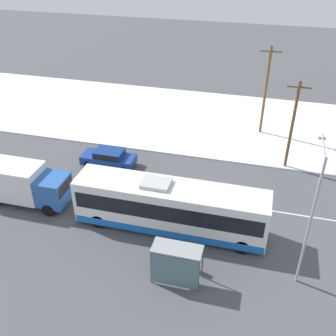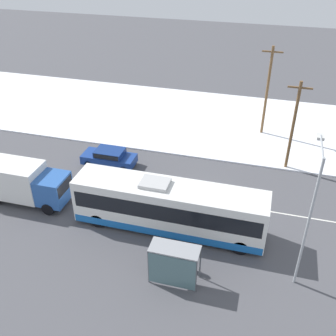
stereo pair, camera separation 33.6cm
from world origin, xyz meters
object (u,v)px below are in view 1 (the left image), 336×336
pedestrian_at_stop (184,252)px  utility_pole_snowlot (266,90)px  streetlamp (313,202)px  bus_shelter (176,261)px  box_truck (20,182)px  sedan_car (109,157)px  utility_pole_roadside (292,124)px  city_bus (170,207)px

pedestrian_at_stop → utility_pole_snowlot: 19.22m
pedestrian_at_stop → streetlamp: (6.35, 1.11, 4.01)m
bus_shelter → box_truck: bearing=159.7°
sedan_car → utility_pole_roadside: (14.10, 3.48, 3.10)m
city_bus → utility_pole_roadside: utility_pole_roadside is taller
pedestrian_at_stop → utility_pole_snowlot: size_ratio=0.22×
bus_shelter → utility_pole_roadside: size_ratio=0.37×
streetlamp → bus_shelter: bearing=-159.3°
sedan_car → pedestrian_at_stop: bearing=132.1°
utility_pole_roadside → box_truck: bearing=-152.1°
bus_shelter → utility_pole_roadside: (5.77, 14.27, 2.22)m
box_truck → utility_pole_snowlot: utility_pole_snowlot is taller
bus_shelter → pedestrian_at_stop: bearing=82.2°
bus_shelter → streetlamp: bearing=20.7°
bus_shelter → city_bus: bearing=108.2°
box_truck → utility_pole_snowlot: bearing=44.2°
sedan_car → bus_shelter: size_ratio=1.61×
box_truck → utility_pole_roadside: 20.75m
sedan_car → utility_pole_roadside: utility_pole_roadside is taller
sedan_car → utility_pole_snowlot: (11.71, 9.24, 3.54)m
city_bus → sedan_car: 9.36m
box_truck → sedan_car: 7.48m
city_bus → box_truck: 10.99m
utility_pole_snowlot → sedan_car: bearing=-141.7°
streetlamp → utility_pole_snowlot: utility_pole_snowlot is taller
bus_shelter → sedan_car: bearing=127.7°
city_bus → bus_shelter: (1.47, -4.48, -0.04)m
box_truck → utility_pole_snowlot: 22.27m
streetlamp → utility_pole_roadside: 11.89m
city_bus → box_truck: (-10.99, 0.13, -0.06)m
sedan_car → streetlamp: (14.86, -8.32, 4.32)m
streetlamp → utility_pole_roadside: size_ratio=1.10×
sedan_car → utility_pole_snowlot: 15.33m
city_bus → bus_shelter: city_bus is taller
utility_pole_roadside → city_bus: bearing=-126.5°
utility_pole_roadside → utility_pole_snowlot: utility_pole_snowlot is taller
sedan_car → pedestrian_at_stop: 12.71m
city_bus → utility_pole_snowlot: 16.50m
city_bus → box_truck: bearing=179.3°
city_bus → sedan_car: (-6.85, 6.31, -0.92)m
box_truck → bus_shelter: 13.28m
utility_pole_snowlot → utility_pole_roadside: bearing=-67.5°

